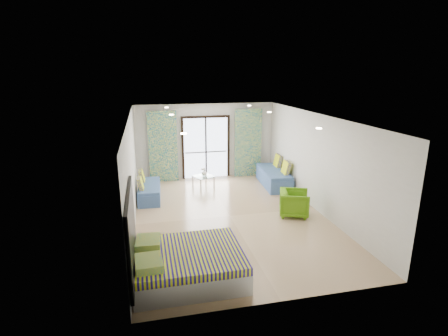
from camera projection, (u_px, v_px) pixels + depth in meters
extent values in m
cube|color=black|center=(206.00, 117.00, 12.40)|extent=(1.76, 0.08, 0.08)
cube|color=black|center=(183.00, 149.00, 12.53)|extent=(0.08, 0.08, 2.20)
cube|color=black|center=(228.00, 147.00, 12.88)|extent=(0.08, 0.08, 2.20)
cube|color=black|center=(206.00, 148.00, 12.70)|extent=(0.05, 0.06, 2.20)
cube|color=#595451|center=(206.00, 152.00, 12.76)|extent=(1.52, 0.03, 0.04)
cube|color=white|center=(163.00, 147.00, 12.20)|extent=(1.00, 0.10, 2.50)
cube|color=white|center=(248.00, 143.00, 12.86)|extent=(1.00, 0.10, 2.50)
cylinder|color=#FFE0B2|center=(184.00, 134.00, 6.62)|extent=(0.12, 0.12, 0.02)
cylinder|color=#FFE0B2|center=(319.00, 128.00, 7.21)|extent=(0.12, 0.12, 0.02)
cylinder|color=#FFE0B2|center=(171.00, 115.00, 9.44)|extent=(0.12, 0.12, 0.02)
cylinder|color=#FFE0B2|center=(269.00, 112.00, 10.03)|extent=(0.12, 0.12, 0.02)
cylinder|color=#FFE0B2|center=(167.00, 107.00, 11.32)|extent=(0.12, 0.12, 0.02)
cylinder|color=#FFE0B2|center=(249.00, 106.00, 11.91)|extent=(0.12, 0.12, 0.02)
cube|color=black|center=(131.00, 233.00, 6.19)|extent=(0.06, 2.10, 1.50)
cube|color=silver|center=(132.00, 207.00, 7.36)|extent=(0.02, 0.10, 0.10)
cube|color=silver|center=(189.00, 268.00, 6.63)|extent=(2.04, 1.63, 0.41)
cube|color=navy|center=(189.00, 255.00, 6.55)|extent=(2.02, 1.66, 0.15)
cube|color=#1D8676|center=(149.00, 263.00, 6.00)|extent=(0.49, 0.58, 0.14)
cube|color=#1D8676|center=(148.00, 242.00, 6.72)|extent=(0.50, 0.59, 0.14)
cube|color=#3C5A8F|center=(150.00, 193.00, 10.76)|extent=(0.72, 1.68, 0.37)
cube|color=#3C5A8F|center=(149.00, 186.00, 10.70)|extent=(0.71, 1.65, 0.09)
cube|color=navy|center=(140.00, 184.00, 10.24)|extent=(0.20, 0.42, 0.38)
cube|color=navy|center=(142.00, 176.00, 10.97)|extent=(0.20, 0.42, 0.38)
cube|color=#3C5A8F|center=(274.00, 179.00, 12.02)|extent=(0.91, 2.02, 0.44)
cube|color=#3C5A8F|center=(274.00, 171.00, 11.94)|extent=(0.89, 1.98, 0.11)
cube|color=navy|center=(286.00, 168.00, 11.48)|extent=(0.25, 0.51, 0.46)
cube|color=navy|center=(278.00, 161.00, 12.35)|extent=(0.25, 0.51, 0.46)
cylinder|color=silver|center=(201.00, 185.00, 11.47)|extent=(0.06, 0.06, 0.39)
cylinder|color=silver|center=(214.00, 182.00, 11.76)|extent=(0.06, 0.06, 0.39)
cylinder|color=silver|center=(193.00, 181.00, 11.88)|extent=(0.06, 0.06, 0.39)
cylinder|color=silver|center=(206.00, 178.00, 12.17)|extent=(0.06, 0.06, 0.39)
cube|color=#8CA59E|center=(203.00, 176.00, 11.77)|extent=(0.78, 0.78, 0.02)
sphere|color=white|center=(204.00, 170.00, 11.74)|extent=(0.07, 0.07, 0.07)
sphere|color=white|center=(202.00, 169.00, 11.74)|extent=(0.07, 0.07, 0.07)
sphere|color=white|center=(202.00, 169.00, 11.67)|extent=(0.07, 0.07, 0.07)
sphere|color=white|center=(204.00, 169.00, 11.66)|extent=(0.07, 0.07, 0.07)
imported|color=white|center=(204.00, 173.00, 11.81)|extent=(0.22, 0.22, 0.19)
imported|color=#549112|center=(294.00, 202.00, 9.47)|extent=(0.92, 0.94, 0.77)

